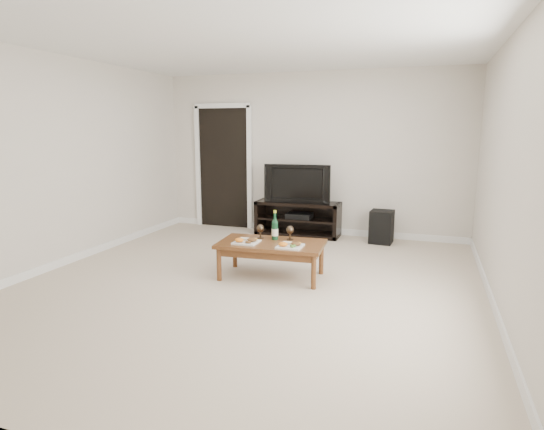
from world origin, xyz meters
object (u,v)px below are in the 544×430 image
Objects in this scene: television at (298,183)px; coffee_table at (271,260)px; subwoofer at (382,227)px; media_console at (298,218)px.

coffee_table is at bearing -86.98° from television.
coffee_table is (-1.05, -2.08, -0.04)m from subwoofer.
media_console is at bearing -179.63° from subwoofer.
media_console is 1.28× the size of television.
coffee_table is (0.29, -2.16, -0.64)m from television.
subwoofer is 2.33m from coffee_table.
television is (0.00, 0.00, 0.58)m from media_console.
subwoofer reaches higher than coffee_table.
television is 1.47m from subwoofer.
media_console is 2.18m from coffee_table.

